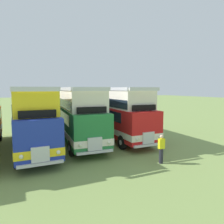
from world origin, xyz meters
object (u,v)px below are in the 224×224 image
bus_eighth_in_row (77,114)px  marshal_person (161,149)px  bus_seventh_in_row (31,116)px  bus_ninth_in_row (116,112)px

bus_eighth_in_row → marshal_person: bearing=-65.7°
bus_seventh_in_row → marshal_person: size_ratio=6.73×
bus_ninth_in_row → marshal_person: bus_ninth_in_row is taller
bus_eighth_in_row → bus_seventh_in_row: bearing=-178.5°
bus_ninth_in_row → marshal_person: bearing=-92.9°
bus_ninth_in_row → marshal_person: 7.13m
bus_ninth_in_row → marshal_person: size_ratio=5.81×
marshal_person → bus_eighth_in_row: bearing=114.3°
bus_eighth_in_row → marshal_person: bus_eighth_in_row is taller
bus_seventh_in_row → bus_eighth_in_row: (3.56, 0.09, -0.01)m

